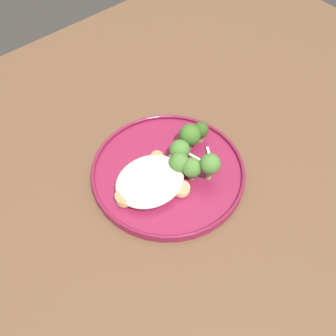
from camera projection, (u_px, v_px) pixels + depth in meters
The scene contains 17 objects.
ground at pixel (166, 295), 1.41m from camera, with size 6.00×6.00×0.00m, color #2D2B28.
wooden_dining_table at pixel (165, 180), 0.88m from camera, with size 1.40×1.00×0.74m.
dinner_plate at pixel (168, 172), 0.79m from camera, with size 0.29×0.29×0.02m.
noodle_bed at pixel (150, 181), 0.75m from camera, with size 0.13×0.11×0.03m.
seared_scallop_rear_pale at pixel (146, 182), 0.76m from camera, with size 0.03×0.03×0.02m.
seared_scallop_large_seared at pixel (181, 189), 0.75m from camera, with size 0.03×0.03×0.01m.
seared_scallop_on_noodles at pixel (124, 197), 0.73m from camera, with size 0.03×0.03×0.02m.
seared_scallop_left_edge at pixel (157, 157), 0.79m from camera, with size 0.02×0.02×0.02m.
broccoli_floret_split_head at pixel (179, 163), 0.76m from camera, with size 0.04×0.04×0.05m.
broccoli_floret_beside_noodles at pixel (210, 164), 0.75m from camera, with size 0.04×0.04×0.06m.
broccoli_floret_right_tilted at pixel (190, 135), 0.79m from camera, with size 0.04×0.04×0.06m.
broccoli_floret_tall_stalk at pixel (200, 130), 0.81m from camera, with size 0.03×0.03×0.05m.
broccoli_floret_rear_charred at pixel (193, 167), 0.76m from camera, with size 0.04×0.04×0.05m.
broccoli_floret_near_rim at pixel (180, 150), 0.78m from camera, with size 0.04×0.04×0.05m.
onion_sliver_pale_crescent at pixel (210, 158), 0.80m from camera, with size 0.06×0.01×0.00m, color silver.
onion_sliver_long_sliver at pixel (191, 155), 0.80m from camera, with size 0.04×0.01×0.00m, color silver.
onion_sliver_curled_piece at pixel (179, 152), 0.81m from camera, with size 0.04×0.01×0.00m, color silver.
Camera 1 is at (-0.33, -0.40, 1.37)m, focal length 44.60 mm.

